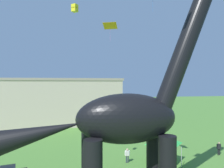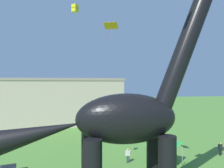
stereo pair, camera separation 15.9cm
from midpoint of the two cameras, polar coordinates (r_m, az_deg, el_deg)
The scene contains 7 objects.
dinosaur_sculpture at distance 15.13m, azimuth 3.33°, elevation -9.08°, with size 16.42×3.48×17.16m.
person_photographer at distance 29.88m, azimuth 26.22°, elevation -14.75°, with size 0.59×0.26×1.57m.
person_vendor_side at distance 24.73m, azimuth 3.86°, elevation -17.98°, with size 0.58×0.25×1.54m.
festival_canopy_tent at distance 24.70m, azimuth 13.29°, elevation -14.11°, with size 3.15×3.15×3.00m.
kite_drifting at distance 27.13m, azimuth -0.68°, elevation 15.11°, with size 1.96×1.68×2.18m.
kite_trailing at distance 18.63m, azimuth -10.07°, elevation 19.12°, with size 0.58×0.58×0.59m.
background_building_block at distance 48.06m, azimuth -12.85°, elevation -4.35°, with size 24.32×11.08×9.68m.
Camera 1 is at (-4.32, -9.80, 8.64)m, focal length 34.63 mm.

